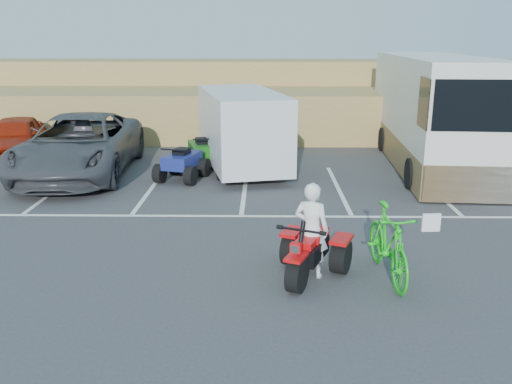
{
  "coord_description": "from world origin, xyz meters",
  "views": [
    {
      "loc": [
        0.54,
        -10.14,
        4.22
      ],
      "look_at": [
        0.38,
        1.07,
        1.0
      ],
      "focal_mm": 38.0,
      "sensor_mm": 36.0,
      "label": 1
    }
  ],
  "objects_px": {
    "cargo_trailer": "(242,128)",
    "grey_pickup": "(80,145)",
    "green_dirt_bike": "(388,243)",
    "red_car": "(15,137)",
    "red_trike_atv": "(307,278)",
    "quad_atv_green": "(203,167)",
    "rv_motorhome": "(430,118)",
    "quad_atv_blue": "(183,179)",
    "rider": "(311,230)"
  },
  "relations": [
    {
      "from": "red_trike_atv",
      "to": "cargo_trailer",
      "type": "relative_size",
      "value": 0.3
    },
    {
      "from": "grey_pickup",
      "to": "red_car",
      "type": "distance_m",
      "value": 3.93
    },
    {
      "from": "rv_motorhome",
      "to": "quad_atv_blue",
      "type": "xyz_separation_m",
      "value": [
        -8.15,
        -2.43,
        -1.55
      ]
    },
    {
      "from": "grey_pickup",
      "to": "rv_motorhome",
      "type": "bearing_deg",
      "value": 5.7
    },
    {
      "from": "red_car",
      "to": "rv_motorhome",
      "type": "relative_size",
      "value": 0.43
    },
    {
      "from": "cargo_trailer",
      "to": "rv_motorhome",
      "type": "distance_m",
      "value": 6.46
    },
    {
      "from": "cargo_trailer",
      "to": "grey_pickup",
      "type": "bearing_deg",
      "value": 176.19
    },
    {
      "from": "green_dirt_bike",
      "to": "cargo_trailer",
      "type": "relative_size",
      "value": 0.38
    },
    {
      "from": "green_dirt_bike",
      "to": "rv_motorhome",
      "type": "xyz_separation_m",
      "value": [
        3.43,
        9.39,
        0.88
      ]
    },
    {
      "from": "green_dirt_bike",
      "to": "rv_motorhome",
      "type": "distance_m",
      "value": 10.04
    },
    {
      "from": "quad_atv_blue",
      "to": "quad_atv_green",
      "type": "relative_size",
      "value": 0.99
    },
    {
      "from": "red_trike_atv",
      "to": "quad_atv_blue",
      "type": "distance_m",
      "value": 7.75
    },
    {
      "from": "grey_pickup",
      "to": "red_car",
      "type": "bearing_deg",
      "value": 139.8
    },
    {
      "from": "rider",
      "to": "quad_atv_green",
      "type": "bearing_deg",
      "value": -48.31
    },
    {
      "from": "red_trike_atv",
      "to": "green_dirt_bike",
      "type": "distance_m",
      "value": 1.58
    },
    {
      "from": "rv_motorhome",
      "to": "cargo_trailer",
      "type": "bearing_deg",
      "value": -167.79
    },
    {
      "from": "red_trike_atv",
      "to": "quad_atv_green",
      "type": "distance_m",
      "value": 9.16
    },
    {
      "from": "rv_motorhome",
      "to": "quad_atv_green",
      "type": "height_order",
      "value": "rv_motorhome"
    },
    {
      "from": "cargo_trailer",
      "to": "quad_atv_blue",
      "type": "relative_size",
      "value": 3.49
    },
    {
      "from": "green_dirt_bike",
      "to": "cargo_trailer",
      "type": "xyz_separation_m",
      "value": [
        -2.96,
        8.44,
        0.71
      ]
    },
    {
      "from": "red_trike_atv",
      "to": "red_car",
      "type": "bearing_deg",
      "value": 157.03
    },
    {
      "from": "rider",
      "to": "cargo_trailer",
      "type": "xyz_separation_m",
      "value": [
        -1.58,
        8.34,
        0.49
      ]
    },
    {
      "from": "rider",
      "to": "quad_atv_blue",
      "type": "relative_size",
      "value": 1.06
    },
    {
      "from": "green_dirt_bike",
      "to": "quad_atv_blue",
      "type": "xyz_separation_m",
      "value": [
        -4.72,
        6.96,
        -0.67
      ]
    },
    {
      "from": "green_dirt_bike",
      "to": "grey_pickup",
      "type": "height_order",
      "value": "grey_pickup"
    },
    {
      "from": "quad_atv_blue",
      "to": "cargo_trailer",
      "type": "bearing_deg",
      "value": 55.15
    },
    {
      "from": "red_trike_atv",
      "to": "rv_motorhome",
      "type": "relative_size",
      "value": 0.17
    },
    {
      "from": "cargo_trailer",
      "to": "quad_atv_green",
      "type": "xyz_separation_m",
      "value": [
        -1.33,
        0.22,
        -1.37
      ]
    },
    {
      "from": "green_dirt_bike",
      "to": "cargo_trailer",
      "type": "height_order",
      "value": "cargo_trailer"
    },
    {
      "from": "quad_atv_green",
      "to": "red_car",
      "type": "bearing_deg",
      "value": 154.21
    },
    {
      "from": "rider",
      "to": "rv_motorhome",
      "type": "bearing_deg",
      "value": -94.43
    },
    {
      "from": "grey_pickup",
      "to": "cargo_trailer",
      "type": "bearing_deg",
      "value": 6.08
    },
    {
      "from": "cargo_trailer",
      "to": "quad_atv_blue",
      "type": "xyz_separation_m",
      "value": [
        -1.76,
        -1.47,
        -1.37
      ]
    },
    {
      "from": "red_car",
      "to": "quad_atv_green",
      "type": "distance_m",
      "value": 7.04
    },
    {
      "from": "rider",
      "to": "cargo_trailer",
      "type": "height_order",
      "value": "cargo_trailer"
    },
    {
      "from": "rv_motorhome",
      "to": "red_trike_atv",
      "type": "bearing_deg",
      "value": -113.56
    },
    {
      "from": "quad_atv_green",
      "to": "grey_pickup",
      "type": "bearing_deg",
      "value": -179.35
    },
    {
      "from": "cargo_trailer",
      "to": "quad_atv_green",
      "type": "distance_m",
      "value": 1.92
    },
    {
      "from": "green_dirt_bike",
      "to": "quad_atv_green",
      "type": "bearing_deg",
      "value": 111.61
    },
    {
      "from": "red_car",
      "to": "rv_motorhome",
      "type": "xyz_separation_m",
      "value": [
        14.6,
        -0.58,
        0.81
      ]
    },
    {
      "from": "rv_motorhome",
      "to": "quad_atv_blue",
      "type": "relative_size",
      "value": 6.08
    },
    {
      "from": "rv_motorhome",
      "to": "quad_atv_blue",
      "type": "distance_m",
      "value": 8.65
    },
    {
      "from": "quad_atv_green",
      "to": "red_trike_atv",
      "type": "bearing_deg",
      "value": -86.72
    },
    {
      "from": "green_dirt_bike",
      "to": "red_car",
      "type": "relative_size",
      "value": 0.51
    },
    {
      "from": "red_trike_atv",
      "to": "quad_atv_blue",
      "type": "xyz_separation_m",
      "value": [
        -3.29,
        7.01,
        0.0
      ]
    },
    {
      "from": "green_dirt_bike",
      "to": "red_car",
      "type": "distance_m",
      "value": 14.97
    },
    {
      "from": "grey_pickup",
      "to": "cargo_trailer",
      "type": "distance_m",
      "value": 5.16
    },
    {
      "from": "rider",
      "to": "quad_atv_green",
      "type": "distance_m",
      "value": 9.09
    },
    {
      "from": "red_car",
      "to": "quad_atv_green",
      "type": "relative_size",
      "value": 2.61
    },
    {
      "from": "green_dirt_bike",
      "to": "rider",
      "type": "bearing_deg",
      "value": 171.46
    }
  ]
}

